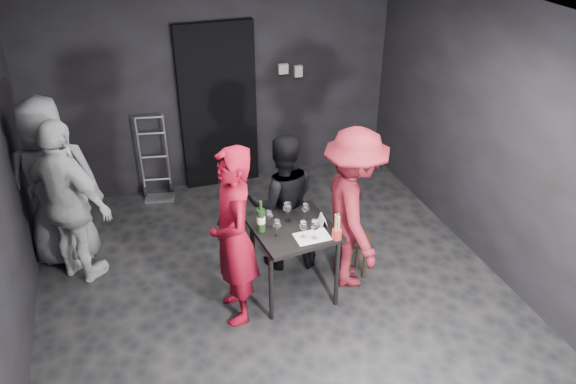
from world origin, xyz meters
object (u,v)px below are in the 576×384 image
object	(u,v)px
woman_black	(283,204)
man_maroon	(354,202)
hand_truck	(157,182)
stool	(355,245)
bystander_grey	(50,167)
breadstick_cup	(337,227)
tasting_table	(294,236)
server_red	(233,226)
wine_bottle	(261,219)
bystander_cream	(67,192)

from	to	relation	value
woman_black	man_maroon	size ratio (longest dim) A/B	0.79
hand_truck	stool	distance (m)	2.80
man_maroon	bystander_grey	xyz separation A→B (m)	(-2.70, 1.29, 0.17)
woman_black	breadstick_cup	xyz separation A→B (m)	(0.26, -0.77, 0.15)
tasting_table	server_red	world-z (taller)	server_red
tasting_table	breadstick_cup	bearing A→B (deg)	-43.22
woman_black	man_maroon	distance (m)	0.75
tasting_table	man_maroon	xyz separation A→B (m)	(0.60, 0.00, 0.26)
server_red	wine_bottle	distance (m)	0.36
stool	breadstick_cup	xyz separation A→B (m)	(-0.35, -0.33, 0.51)
bystander_grey	wine_bottle	xyz separation A→B (m)	(1.80, -1.25, -0.21)
tasting_table	man_maroon	bearing A→B (deg)	0.07
breadstick_cup	man_maroon	bearing A→B (deg)	45.34
stool	bystander_grey	size ratio (longest dim) A/B	0.22
tasting_table	wine_bottle	world-z (taller)	wine_bottle
server_red	wine_bottle	size ratio (longest dim) A/B	6.14
stool	bystander_cream	xyz separation A→B (m)	(-2.62, 0.85, 0.62)
hand_truck	breadstick_cup	world-z (taller)	hand_truck
bystander_cream	wine_bottle	world-z (taller)	bystander_cream
stool	bystander_cream	world-z (taller)	bystander_cream
hand_truck	man_maroon	xyz separation A→B (m)	(1.64, -2.26, 0.70)
man_maroon	bystander_cream	distance (m)	2.71
man_maroon	bystander_grey	size ratio (longest dim) A/B	0.84
bystander_grey	breadstick_cup	size ratio (longest dim) A/B	7.91
tasting_table	bystander_grey	size ratio (longest dim) A/B	0.35
tasting_table	stool	world-z (taller)	tasting_table
hand_truck	wine_bottle	world-z (taller)	hand_truck
bystander_grey	wine_bottle	bearing A→B (deg)	146.56
server_red	bystander_cream	bearing A→B (deg)	-126.88
wine_bottle	bystander_grey	bearing A→B (deg)	145.37
breadstick_cup	woman_black	bearing A→B (deg)	108.85
server_red	man_maroon	distance (m)	1.21
tasting_table	server_red	size ratio (longest dim) A/B	0.38
server_red	tasting_table	bearing A→B (deg)	102.69
breadstick_cup	tasting_table	bearing A→B (deg)	136.78
bystander_cream	breadstick_cup	xyz separation A→B (m)	(2.27, -1.19, -0.12)
woman_black	wine_bottle	world-z (taller)	woman_black
bystander_grey	wine_bottle	size ratio (longest dim) A/B	6.78
man_maroon	server_red	bearing A→B (deg)	104.36
bystander_cream	hand_truck	bearing A→B (deg)	-79.12
man_maroon	bystander_cream	xyz separation A→B (m)	(-2.56, 0.89, 0.08)
bystander_cream	breadstick_cup	bearing A→B (deg)	-162.80
man_maroon	wine_bottle	xyz separation A→B (m)	(-0.90, 0.04, -0.03)
server_red	man_maroon	bearing A→B (deg)	96.58
man_maroon	wine_bottle	bearing A→B (deg)	95.37
breadstick_cup	hand_truck	bearing A→B (deg)	117.81
hand_truck	tasting_table	world-z (taller)	hand_truck
stool	breadstick_cup	size ratio (longest dim) A/B	1.72
server_red	man_maroon	world-z (taller)	server_red
breadstick_cup	bystander_cream	bearing A→B (deg)	152.40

